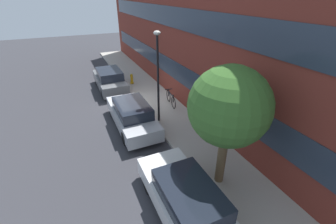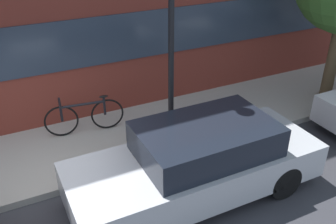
{
  "view_description": "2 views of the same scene",
  "coord_description": "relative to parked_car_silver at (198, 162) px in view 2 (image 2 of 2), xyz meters",
  "views": [
    {
      "loc": [
        12.2,
        -3.48,
        6.21
      ],
      "look_at": [
        3.28,
        0.55,
        0.94
      ],
      "focal_mm": 24.0,
      "sensor_mm": 36.0,
      "label": 1
    },
    {
      "loc": [
        -0.41,
        -5.55,
        4.62
      ],
      "look_at": [
        2.52,
        0.35,
        0.99
      ],
      "focal_mm": 40.0,
      "sensor_mm": 36.0,
      "label": 2
    }
  ],
  "objects": [
    {
      "name": "parked_car_silver",
      "position": [
        0.0,
        0.0,
        0.0
      ],
      "size": [
        4.48,
        1.69,
        1.41
      ],
      "rotation": [
        0.0,
        0.0,
        3.14
      ],
      "color": "#B2B5BA",
      "rests_on": "ground_plane"
    },
    {
      "name": "bicycle",
      "position": [
        -1.28,
        2.76,
        -0.15
      ],
      "size": [
        1.74,
        0.44,
        0.84
      ],
      "rotation": [
        0.0,
        0.0,
        3.01
      ],
      "color": "black",
      "rests_on": "sidewalk_strip"
    },
    {
      "name": "ground_plane",
      "position": [
        -2.41,
        1.05,
        -0.71
      ],
      "size": [
        56.0,
        56.0,
        0.0
      ],
      "primitive_type": "plane",
      "color": "#333338"
    },
    {
      "name": "sidewalk_strip",
      "position": [
        -2.41,
        2.24,
        -0.64
      ],
      "size": [
        28.0,
        2.38,
        0.14
      ],
      "color": "#A8A399",
      "rests_on": "ground_plane"
    },
    {
      "name": "lamp_post",
      "position": [
        0.17,
        1.39,
        2.25
      ],
      "size": [
        0.32,
        0.32,
        4.56
      ],
      "color": "black",
      "rests_on": "sidewalk_strip"
    }
  ]
}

